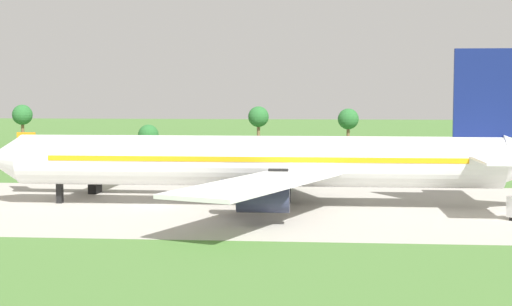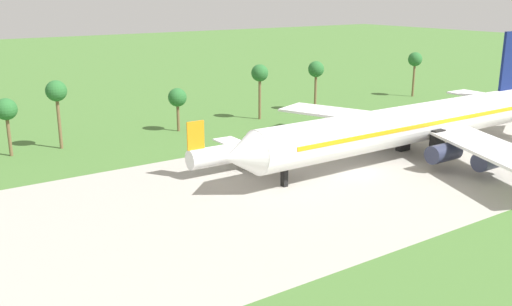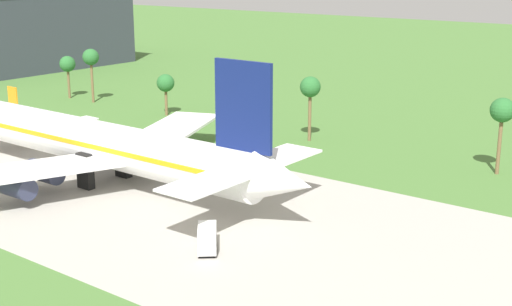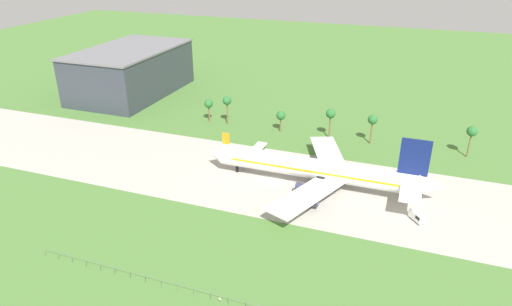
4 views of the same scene
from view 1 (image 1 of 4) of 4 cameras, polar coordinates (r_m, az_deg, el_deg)
The scene contains 5 objects.
ground_plane at distance 99.18m, azimuth -7.18°, elevation -3.83°, with size 600.00×600.00×0.00m, color #477233.
taxiway_strip at distance 99.18m, azimuth -7.18°, elevation -3.83°, with size 320.00×44.00×0.02m.
jet_airliner at distance 97.77m, azimuth 1.02°, elevation -0.63°, with size 73.13×57.39×19.50m.
regional_aircraft at distance 112.53m, azimuth -11.70°, elevation -1.46°, with size 22.33×19.93×8.53m.
palm_tree_row at distance 136.79m, azimuth -3.12°, elevation 2.17°, with size 102.85×3.60×11.94m.
Camera 1 is at (20.76, -95.90, 14.41)m, focal length 55.00 mm.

